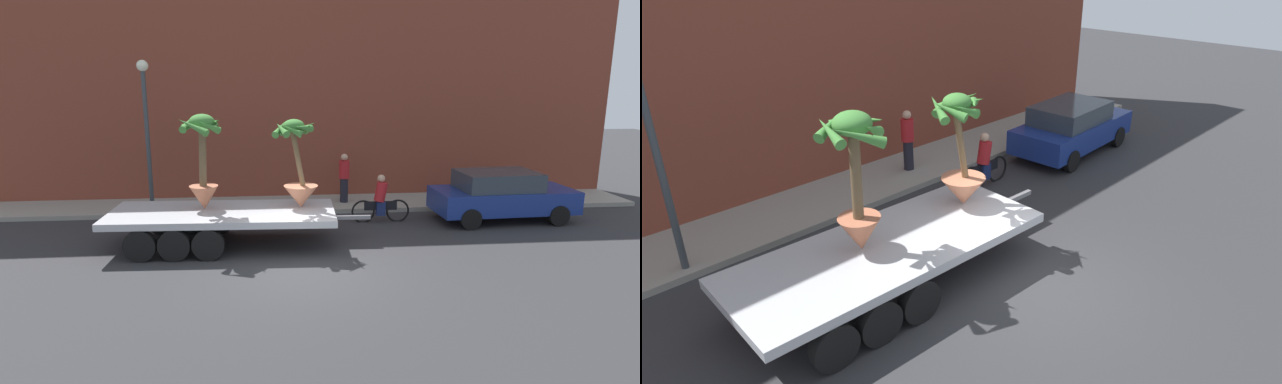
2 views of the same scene
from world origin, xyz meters
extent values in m
plane|color=#2D2D30|center=(0.00, 0.00, 0.00)|extent=(60.00, 60.00, 0.00)
cube|color=gray|center=(0.00, 6.10, 0.07)|extent=(24.00, 2.20, 0.15)
cube|color=brown|center=(0.00, 7.80, 4.69)|extent=(24.00, 1.20, 9.38)
cube|color=#B7BABF|center=(-2.04, 2.01, 0.89)|extent=(6.07, 2.65, 0.18)
cylinder|color=black|center=(-3.91, 3.21, 0.40)|extent=(0.81, 0.25, 0.80)
cylinder|color=black|center=(-4.00, 0.96, 0.40)|extent=(0.81, 0.25, 0.80)
cylinder|color=black|center=(-3.07, 3.17, 0.40)|extent=(0.81, 0.25, 0.80)
cylinder|color=black|center=(-3.16, 0.93, 0.40)|extent=(0.81, 0.25, 0.80)
cylinder|color=black|center=(-2.23, 3.14, 0.40)|extent=(0.81, 0.25, 0.80)
cylinder|color=black|center=(-2.32, 0.89, 0.40)|extent=(0.81, 0.25, 0.80)
cube|color=slate|center=(1.45, 1.87, 0.74)|extent=(1.00, 0.14, 0.10)
cone|color=#C17251|center=(0.07, 2.17, 1.28)|extent=(0.94, 0.94, 0.61)
cylinder|color=brown|center=(-0.02, 2.17, 2.40)|extent=(0.43, 0.14, 1.62)
ellipsoid|color=#428438|center=(-0.10, 2.17, 3.21)|extent=(0.57, 0.57, 0.36)
cone|color=#428438|center=(0.26, 2.21, 3.15)|extent=(0.28, 0.78, 0.42)
cone|color=#428438|center=(0.20, 2.44, 3.13)|extent=(0.71, 0.75, 0.49)
cone|color=#428438|center=(-0.21, 2.46, 3.13)|extent=(0.68, 0.40, 0.43)
cone|color=#428438|center=(-0.46, 2.32, 3.13)|extent=(0.49, 0.81, 0.48)
cone|color=#428438|center=(-0.43, 2.04, 3.14)|extent=(0.45, 0.75, 0.42)
cone|color=#428438|center=(-0.17, 1.89, 3.13)|extent=(0.64, 0.34, 0.41)
cone|color=#428438|center=(0.13, 1.95, 3.18)|extent=(0.61, 0.62, 0.30)
cone|color=#B26647|center=(-2.53, 2.19, 1.31)|extent=(0.77, 0.77, 0.65)
cylinder|color=brown|center=(-2.52, 2.19, 2.48)|extent=(0.24, 0.19, 1.71)
ellipsoid|color=#428438|center=(-2.50, 2.19, 3.34)|extent=(0.66, 0.66, 0.41)
cone|color=#428438|center=(-2.15, 2.26, 3.30)|extent=(0.33, 0.76, 0.34)
cone|color=#428438|center=(-2.34, 2.49, 3.29)|extent=(0.71, 0.51, 0.34)
cone|color=#428438|center=(-2.68, 2.55, 3.28)|extent=(0.84, 0.55, 0.43)
cone|color=#428438|center=(-2.90, 2.25, 3.28)|extent=(0.31, 0.84, 0.42)
cone|color=#428438|center=(-2.68, 1.78, 3.26)|extent=(0.90, 0.55, 0.52)
cone|color=#428438|center=(-2.31, 1.92, 3.25)|extent=(0.68, 0.56, 0.46)
torus|color=black|center=(3.22, 3.92, 0.34)|extent=(0.74, 0.06, 0.74)
torus|color=black|center=(2.12, 3.92, 0.34)|extent=(0.74, 0.06, 0.74)
cube|color=black|center=(2.67, 3.92, 0.52)|extent=(1.04, 0.07, 0.28)
cylinder|color=red|center=(2.67, 3.92, 0.97)|extent=(0.44, 0.34, 0.65)
sphere|color=tan|center=(2.67, 3.92, 1.39)|extent=(0.24, 0.24, 0.24)
cube|color=navy|center=(2.67, 3.92, 0.44)|extent=(0.28, 0.24, 0.44)
cube|color=navy|center=(6.55, 3.74, 0.67)|extent=(4.45, 2.02, 0.70)
cube|color=#2D3842|center=(6.33, 3.73, 1.30)|extent=(2.48, 1.75, 0.56)
cylinder|color=black|center=(7.93, 4.67, 0.32)|extent=(0.65, 0.23, 0.64)
cylinder|color=black|center=(8.01, 2.95, 0.32)|extent=(0.65, 0.23, 0.64)
cylinder|color=black|center=(5.09, 4.53, 0.32)|extent=(0.65, 0.23, 0.64)
cylinder|color=black|center=(5.17, 2.82, 0.32)|extent=(0.65, 0.23, 0.64)
cylinder|color=black|center=(1.81, 6.01, 0.57)|extent=(0.28, 0.28, 0.85)
cylinder|color=red|center=(1.81, 6.01, 1.31)|extent=(0.36, 0.36, 0.62)
sphere|color=tan|center=(1.81, 6.01, 1.74)|extent=(0.24, 0.24, 0.24)
cylinder|color=#383D42|center=(-4.62, 5.30, 2.40)|extent=(0.14, 0.14, 4.50)
camera|label=1|loc=(-0.73, -11.71, 4.56)|focal=29.35mm
camera|label=2|loc=(-7.22, -4.91, 6.00)|focal=30.12mm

